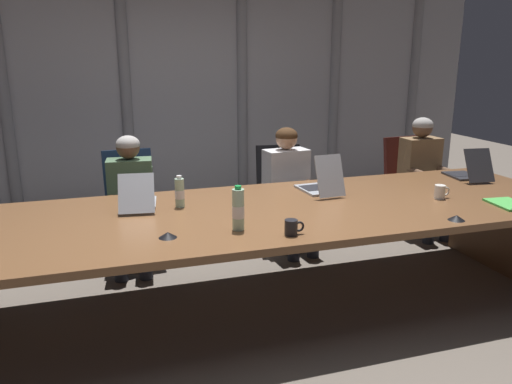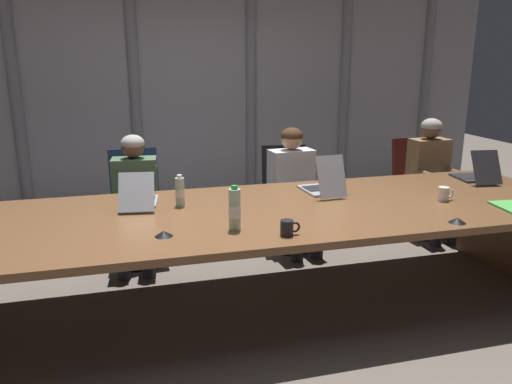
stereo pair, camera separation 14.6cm
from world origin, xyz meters
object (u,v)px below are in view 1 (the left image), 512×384
Objects in this scene: coffee_mug_near at (292,227)px; coffee_mug_far at (440,192)px; office_chair_center at (281,208)px; laptop_left_mid at (138,200)px; conference_mic_left_side at (168,235)px; office_chair_left_mid at (134,221)px; person_right_mid at (424,169)px; person_center at (290,181)px; laptop_right_mid at (468,172)px; person_left_mid at (131,194)px; water_bottle_secondary at (180,193)px; water_bottle_primary at (238,210)px; spiral_notepad at (509,204)px; office_chair_right_mid at (409,196)px; laptop_center at (320,185)px; conference_mic_right_side at (457,218)px.

coffee_mug_far is at bearing 16.89° from coffee_mug_near.
laptop_left_mid is at bearing -51.53° from office_chair_center.
coffee_mug_far is 2.11m from conference_mic_left_side.
office_chair_left_mid is 2.92m from person_right_mid.
person_center is at bearing 15.18° from office_chair_center.
laptop_right_mid is 0.42× the size of person_left_mid.
person_center is at bearing 96.19° from person_left_mid.
office_chair_left_mid is 4.28× the size of water_bottle_secondary.
water_bottle_secondary is at bearing -73.72° from person_right_mid.
person_center is at bearing 57.57° from water_bottle_primary.
office_chair_left_mid is 8.93× the size of conference_mic_left_side.
laptop_right_mid is 1.47× the size of spiral_notepad.
office_chair_right_mid is 1.47m from person_center.
coffee_mug_far is (-0.64, -0.48, -0.00)m from laptop_right_mid.
water_bottle_primary is at bearing -59.86° from person_right_mid.
conference_mic_left_side is (-1.29, -0.67, -0.04)m from laptop_center.
person_right_mid is at bearing -67.85° from laptop_center.
office_chair_left_mid is at bearing 109.55° from water_bottle_primary.
spiral_notepad is (2.57, -0.76, -0.04)m from laptop_left_mid.
water_bottle_secondary is at bearing 88.84° from laptop_center.
water_bottle_primary is (-2.31, -1.55, 0.51)m from office_chair_right_mid.
laptop_right_mid is 2.95m from person_left_mid.
conference_mic_right_side is at bearing -157.68° from spiral_notepad.
person_center reaches higher than water_bottle_primary.
water_bottle_primary is at bearing 146.30° from coffee_mug_near.
water_bottle_secondary is at bearing 113.95° from water_bottle_primary.
water_bottle_secondary is (-1.15, -0.79, 0.18)m from person_center.
laptop_center is 0.39× the size of person_right_mid.
laptop_center is 1.08m from water_bottle_primary.
spiral_notepad is (-0.29, -1.62, 0.39)m from office_chair_right_mid.
water_bottle_secondary reaches higher than conference_mic_left_side.
laptop_center is 1.44× the size of spiral_notepad.
office_chair_left_mid is at bearing -82.95° from office_chair_center.
office_chair_left_mid is at bearing 179.42° from person_left_mid.
laptop_left_mid is at bearing 163.74° from water_bottle_secondary.
person_left_mid is at bearing 152.46° from coffee_mug_far.
coffee_mug_near is (0.83, -0.87, -0.00)m from laptop_left_mid.
spiral_notepad is at bearing 167.31° from laptop_right_mid.
office_chair_right_mid is at bearing 85.71° from office_chair_left_mid.
laptop_left_mid is 0.96m from office_chair_left_mid.
person_left_mid is at bearing 118.40° from coffee_mug_near.
laptop_left_mid reaches higher than spiral_notepad.
person_center is at bearing -6.57° from laptop_center.
laptop_left_mid is 3.77× the size of coffee_mug_near.
person_right_mid is at bearing 82.62° from office_chair_left_mid.
office_chair_right_mid is (1.46, 0.89, -0.44)m from laptop_center.
person_center is (-1.43, -0.16, 0.30)m from office_chair_right_mid.
water_bottle_secondary reaches higher than coffee_mug_far.
person_right_mid is (0.05, 0.68, -0.11)m from laptop_right_mid.
laptop_right_mid is at bearing 58.47° from person_center.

